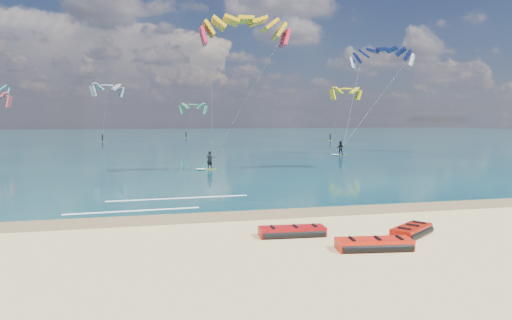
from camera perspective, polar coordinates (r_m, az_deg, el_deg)
The scene contains 10 objects.
ground at distance 57.81m, azimuth -10.20°, elevation 0.58°, with size 320.00×320.00×0.00m, color tan.
wet_sand_strip at distance 21.24m, azimuth -4.91°, elevation -7.04°, with size 320.00×2.40×0.01m, color brown.
sea at distance 121.67m, azimuth -11.78°, elevation 2.89°, with size 320.00×200.00×0.04m, color #0A2C3A.
packed_kite_left at distance 16.47m, azimuth 14.53°, elevation -10.79°, with size 2.81×1.22×0.44m, color red, non-canonical shape.
packed_kite_mid at distance 17.78m, azimuth 4.53°, elevation -9.46°, with size 2.75×1.17×0.42m, color #A50B0D, non-canonical shape.
packed_kite_right at distance 18.77m, azimuth 18.84°, elevation -8.93°, with size 2.32×1.20×0.44m, color #9C1306, non-canonical shape.
kitesurfer_main at distance 37.70m, azimuth -3.68°, elevation 8.79°, with size 7.82×7.44×13.31m.
kitesurfer_far at distance 58.06m, azimuth 13.31°, elevation 8.28°, with size 10.60×5.79×14.42m.
shoreline_foam at distance 24.67m, azimuth -11.93°, elevation -5.33°, with size 9.54×3.66×0.01m.
distant_kites at distance 96.50m, azimuth -15.78°, elevation 5.28°, with size 77.60×28.33×11.75m.
Camera 1 is at (-2.96, -17.56, 4.46)m, focal length 32.00 mm.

